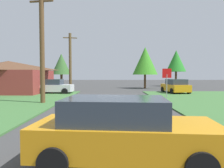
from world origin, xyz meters
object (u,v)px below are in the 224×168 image
parked_car_near_building (55,87)px  utility_pole_mid (71,62)px  utility_pole_near (43,47)px  oak_tree_right (177,61)px  pine_tree_center (62,64)px  barn (9,77)px  car_behind_on_main_road (124,131)px  stop_sign (167,77)px  car_on_crossroad (176,86)px  oak_tree_left (146,61)px

parked_car_near_building → utility_pole_mid: (0.98, 4.10, 3.02)m
utility_pole_near → oak_tree_right: bearing=53.8°
pine_tree_center → barn: size_ratio=0.71×
parked_car_near_building → car_behind_on_main_road: size_ratio=0.85×
stop_sign → barn: (-16.85, 5.39, -0.07)m
car_behind_on_main_road → barn: bearing=126.8°
utility_pole_near → pine_tree_center: 25.90m
car_on_crossroad → pine_tree_center: bearing=37.5°
pine_tree_center → stop_sign: bearing=-56.4°
car_on_crossroad → oak_tree_left: oak_tree_left is taller
barn → parked_car_near_building: bearing=-8.2°
utility_pole_mid → pine_tree_center: bearing=107.8°
parked_car_near_building → utility_pole_mid: 5.18m
utility_pole_mid → car_behind_on_main_road: bearing=-76.0°
utility_pole_near → car_on_crossroad: bearing=34.7°
stop_sign → car_behind_on_main_road: (-4.66, -14.16, -1.11)m
parked_car_near_building → utility_pole_mid: utility_pole_mid is taller
utility_pole_near → oak_tree_right: size_ratio=1.26×
pine_tree_center → utility_pole_mid: bearing=-72.2°
car_on_crossroad → car_behind_on_main_road: same height
parked_car_near_building → utility_pole_near: utility_pole_near is taller
utility_pole_mid → barn: (-6.48, -3.30, -1.97)m
stop_sign → utility_pole_mid: utility_pole_mid is taller
car_on_crossroad → utility_pole_mid: 13.50m
parked_car_near_building → car_on_crossroad: bearing=5.1°
barn → car_on_crossroad: bearing=-0.8°
car_on_crossroad → oak_tree_right: (4.22, 14.12, 3.71)m
utility_pole_mid → pine_tree_center: utility_pole_mid is taller
pine_tree_center → oak_tree_right: (21.17, -2.79, 0.43)m
car_on_crossroad → pine_tree_center: (-16.95, 16.90, 3.28)m
parked_car_near_building → car_on_crossroad: size_ratio=0.91×
car_behind_on_main_road → parked_car_near_building: bearing=114.5°
barn → car_behind_on_main_road: bearing=-58.1°
parked_car_near_building → oak_tree_right: bearing=42.2°
pine_tree_center → oak_tree_left: bearing=-30.0°
pine_tree_center → oak_tree_right: oak_tree_right is taller
utility_pole_near → oak_tree_left: 19.79m
stop_sign → pine_tree_center: pine_tree_center is taller
utility_pole_near → utility_pole_mid: (-0.29, 12.16, -0.34)m
car_on_crossroad → utility_pole_near: 15.43m
utility_pole_near → barn: 11.38m
stop_sign → car_behind_on_main_road: stop_sign is taller
utility_pole_near → pine_tree_center: utility_pole_near is taller
oak_tree_left → parked_car_near_building: bearing=-142.1°
car_behind_on_main_road → oak_tree_left: size_ratio=0.73×
oak_tree_left → pine_tree_center: oak_tree_left is taller
car_on_crossroad → utility_pole_near: size_ratio=0.53×
oak_tree_left → utility_pole_mid: bearing=-155.3°
stop_sign → barn: size_ratio=0.31×
parked_car_near_building → oak_tree_right: size_ratio=0.61×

